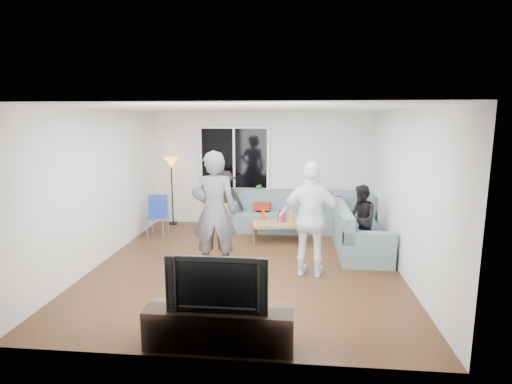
# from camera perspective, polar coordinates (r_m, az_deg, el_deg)

# --- Properties ---
(floor) EXTENTS (5.00, 5.50, 0.04)m
(floor) POSITION_cam_1_polar(r_m,az_deg,el_deg) (6.96, -1.31, -10.40)
(floor) COLOR #56351C
(floor) RESTS_ON ground
(ceiling) EXTENTS (5.00, 5.50, 0.04)m
(ceiling) POSITION_cam_1_polar(r_m,az_deg,el_deg) (6.51, -1.41, 11.89)
(ceiling) COLOR white
(ceiling) RESTS_ON ground
(wall_back) EXTENTS (5.00, 0.04, 2.60)m
(wall_back) POSITION_cam_1_polar(r_m,az_deg,el_deg) (9.33, 0.66, 3.28)
(wall_back) COLOR silver
(wall_back) RESTS_ON ground
(wall_front) EXTENTS (5.00, 0.04, 2.60)m
(wall_front) POSITION_cam_1_polar(r_m,az_deg,el_deg) (3.94, -6.16, -6.54)
(wall_front) COLOR silver
(wall_front) RESTS_ON ground
(wall_left) EXTENTS (0.04, 5.50, 2.60)m
(wall_left) POSITION_cam_1_polar(r_m,az_deg,el_deg) (7.34, -21.29, 0.67)
(wall_left) COLOR silver
(wall_left) RESTS_ON ground
(wall_right) EXTENTS (0.04, 5.50, 2.60)m
(wall_right) POSITION_cam_1_polar(r_m,az_deg,el_deg) (6.79, 20.27, 0.00)
(wall_right) COLOR silver
(wall_right) RESTS_ON ground
(window_frame) EXTENTS (1.62, 0.06, 1.47)m
(window_frame) POSITION_cam_1_polar(r_m,az_deg,el_deg) (9.30, -3.08, 4.79)
(window_frame) COLOR white
(window_frame) RESTS_ON wall_back
(window_glass) EXTENTS (1.50, 0.02, 1.35)m
(window_glass) POSITION_cam_1_polar(r_m,az_deg,el_deg) (9.26, -3.12, 4.77)
(window_glass) COLOR black
(window_glass) RESTS_ON window_frame
(window_mullion) EXTENTS (0.05, 0.03, 1.35)m
(window_mullion) POSITION_cam_1_polar(r_m,az_deg,el_deg) (9.25, -3.13, 4.76)
(window_mullion) COLOR white
(window_mullion) RESTS_ON window_frame
(radiator) EXTENTS (1.30, 0.12, 0.62)m
(radiator) POSITION_cam_1_polar(r_m,az_deg,el_deg) (9.46, -3.05, -2.73)
(radiator) COLOR silver
(radiator) RESTS_ON floor
(potted_plant) EXTENTS (0.20, 0.16, 0.35)m
(potted_plant) POSITION_cam_1_polar(r_m,az_deg,el_deg) (9.27, 0.24, 0.07)
(potted_plant) COLOR #306A2A
(potted_plant) RESTS_ON radiator
(vase) EXTENTS (0.20, 0.20, 0.17)m
(vase) POSITION_cam_1_polar(r_m,az_deg,el_deg) (9.39, -4.55, -0.40)
(vase) COLOR silver
(vase) RESTS_ON radiator
(sofa_back_section) EXTENTS (2.30, 0.85, 0.85)m
(sofa_back_section) POSITION_cam_1_polar(r_m,az_deg,el_deg) (8.97, 3.59, -2.71)
(sofa_back_section) COLOR slate
(sofa_back_section) RESTS_ON floor
(sofa_right_section) EXTENTS (2.00, 0.85, 0.85)m
(sofa_right_section) POSITION_cam_1_polar(r_m,az_deg,el_deg) (7.76, 14.55, -5.08)
(sofa_right_section) COLOR slate
(sofa_right_section) RESTS_ON floor
(sofa_corner) EXTENTS (0.85, 0.85, 0.85)m
(sofa_corner) POSITION_cam_1_polar(r_m,az_deg,el_deg) (9.05, 13.55, -2.85)
(sofa_corner) COLOR slate
(sofa_corner) RESTS_ON floor
(cushion_yellow) EXTENTS (0.40, 0.34, 0.14)m
(cushion_yellow) POSITION_cam_1_polar(r_m,az_deg,el_deg) (9.06, -4.52, -2.04)
(cushion_yellow) COLOR gold
(cushion_yellow) RESTS_ON sofa_back_section
(cushion_red) EXTENTS (0.38, 0.32, 0.13)m
(cushion_red) POSITION_cam_1_polar(r_m,az_deg,el_deg) (9.03, 0.90, -2.05)
(cushion_red) COLOR maroon
(cushion_red) RESTS_ON sofa_back_section
(coffee_table) EXTENTS (1.18, 0.77, 0.40)m
(coffee_table) POSITION_cam_1_polar(r_m,az_deg,el_deg) (8.18, 3.38, -5.62)
(coffee_table) COLOR #9A7E4A
(coffee_table) RESTS_ON floor
(pitcher) EXTENTS (0.17, 0.17, 0.17)m
(pitcher) POSITION_cam_1_polar(r_m,az_deg,el_deg) (8.13, 3.63, -3.63)
(pitcher) COLOR #951B43
(pitcher) RESTS_ON coffee_table
(side_chair) EXTENTS (0.48, 0.48, 0.86)m
(side_chair) POSITION_cam_1_polar(r_m,az_deg,el_deg) (8.66, -13.78, -3.43)
(side_chair) COLOR #223794
(side_chair) RESTS_ON floor
(floor_lamp) EXTENTS (0.32, 0.32, 1.56)m
(floor_lamp) POSITION_cam_1_polar(r_m,az_deg,el_deg) (9.57, -11.79, 0.09)
(floor_lamp) COLOR #FFA230
(floor_lamp) RESTS_ON floor
(player_left) EXTENTS (0.76, 0.54, 1.96)m
(player_left) POSITION_cam_1_polar(r_m,az_deg,el_deg) (6.42, -5.93, -2.87)
(player_left) COLOR #494A4E
(player_left) RESTS_ON floor
(player_right) EXTENTS (1.12, 0.61, 1.80)m
(player_right) POSITION_cam_1_polar(r_m,az_deg,el_deg) (6.31, 7.91, -3.89)
(player_right) COLOR white
(player_right) RESTS_ON floor
(spectator_right) EXTENTS (0.60, 0.70, 1.25)m
(spectator_right) POSITION_cam_1_polar(r_m,az_deg,el_deg) (7.68, 14.66, -3.69)
(spectator_right) COLOR black
(spectator_right) RESTS_ON floor
(spectator_back) EXTENTS (0.89, 0.58, 1.31)m
(spectator_back) POSITION_cam_1_polar(r_m,az_deg,el_deg) (9.07, -4.35, -1.09)
(spectator_back) COLOR black
(spectator_back) RESTS_ON floor
(tv_console) EXTENTS (1.60, 0.40, 0.44)m
(tv_console) POSITION_cam_1_polar(r_m,az_deg,el_deg) (4.61, -5.23, -18.52)
(tv_console) COLOR #2F2017
(tv_console) RESTS_ON floor
(television) EXTENTS (1.07, 0.14, 0.62)m
(television) POSITION_cam_1_polar(r_m,az_deg,el_deg) (4.38, -5.34, -12.45)
(television) COLOR black
(television) RESTS_ON tv_console
(bottle_a) EXTENTS (0.07, 0.07, 0.25)m
(bottle_a) POSITION_cam_1_polar(r_m,az_deg,el_deg) (8.22, 1.07, -3.19)
(bottle_a) COLOR #D43F0C
(bottle_a) RESTS_ON coffee_table
(bottle_d) EXTENTS (0.07, 0.07, 0.26)m
(bottle_d) POSITION_cam_1_polar(r_m,az_deg,el_deg) (8.00, 4.99, -3.56)
(bottle_d) COLOR orange
(bottle_d) RESTS_ON coffee_table
(bottle_c) EXTENTS (0.07, 0.07, 0.21)m
(bottle_c) POSITION_cam_1_polar(r_m,az_deg,el_deg) (8.21, 3.50, -3.34)
(bottle_c) COLOR black
(bottle_c) RESTS_ON coffee_table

